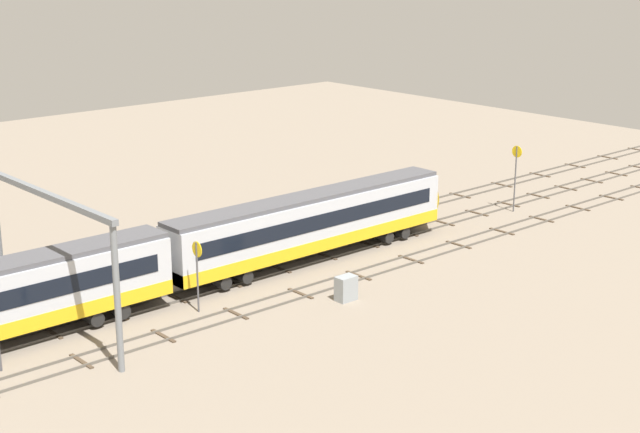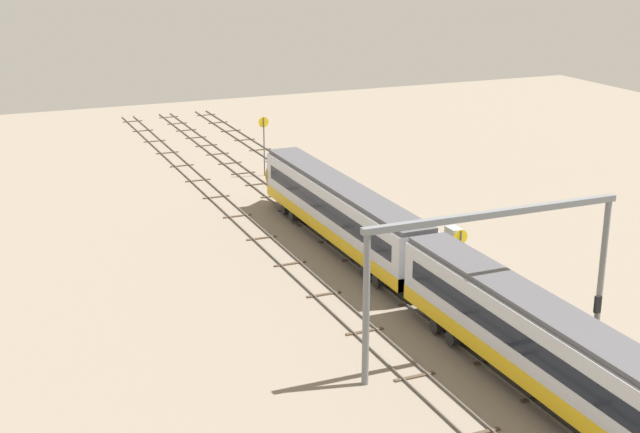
% 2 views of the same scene
% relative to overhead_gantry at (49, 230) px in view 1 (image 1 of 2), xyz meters
% --- Properties ---
extents(ground_plane, '(137.75, 137.75, 0.00)m').
position_rel_overhead_gantry_xyz_m(ground_plane, '(14.83, -0.10, -6.25)').
color(ground_plane, gray).
extents(track_near_foreground, '(121.75, 2.40, 0.16)m').
position_rel_overhead_gantry_xyz_m(track_near_foreground, '(14.83, -4.90, -6.18)').
color(track_near_foreground, '#59544C').
rests_on(track_near_foreground, ground).
extents(track_with_train, '(121.75, 2.40, 0.16)m').
position_rel_overhead_gantry_xyz_m(track_with_train, '(14.83, -0.10, -6.18)').
color(track_with_train, '#59544C').
rests_on(track_with_train, ground).
extents(track_middle, '(121.75, 2.40, 0.16)m').
position_rel_overhead_gantry_xyz_m(track_middle, '(14.83, 4.70, -6.18)').
color(track_middle, '#59544C').
rests_on(track_middle, ground).
extents(overhead_gantry, '(0.40, 15.45, 8.54)m').
position_rel_overhead_gantry_xyz_m(overhead_gantry, '(0.00, 0.00, 0.00)').
color(overhead_gantry, slate).
rests_on(overhead_gantry, ground).
extents(speed_sign_near_foreground, '(0.14, 1.01, 5.75)m').
position_rel_overhead_gantry_xyz_m(speed_sign_near_foreground, '(41.59, -1.78, -2.47)').
color(speed_sign_near_foreground, '#4C4C51').
rests_on(speed_sign_near_foreground, ground).
extents(speed_sign_mid_trackside, '(0.14, 1.00, 4.60)m').
position_rel_overhead_gantry_xyz_m(speed_sign_mid_trackside, '(8.05, -3.05, -3.18)').
color(speed_sign_mid_trackside, '#4C4C51').
rests_on(speed_sign_mid_trackside, ground).
extents(relay_cabinet, '(1.35, 0.88, 1.63)m').
position_rel_overhead_gantry_xyz_m(relay_cabinet, '(16.30, -7.69, -5.44)').
color(relay_cabinet, gray).
rests_on(relay_cabinet, ground).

